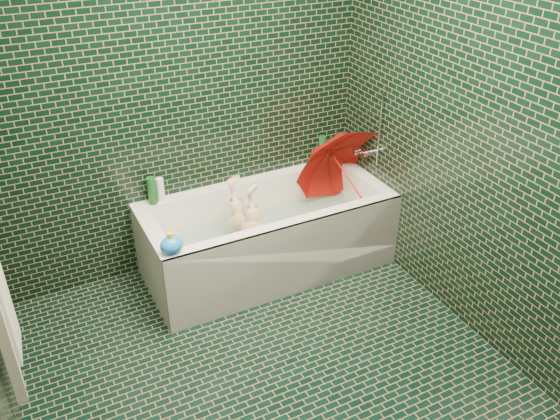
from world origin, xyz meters
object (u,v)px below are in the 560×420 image
child (253,238)px  rubber_duck (321,157)px  bathtub (268,243)px  bath_toy (172,245)px  umbrella (347,177)px

child → rubber_duck: bearing=98.5°
bathtub → bath_toy: (-0.77, -0.30, 0.40)m
umbrella → rubber_duck: bearing=103.0°
bath_toy → child: bearing=11.2°
rubber_duck → bath_toy: (-1.39, -0.65, 0.02)m
bathtub → umbrella: 0.73m
bathtub → umbrella: umbrella is taller
bath_toy → rubber_duck: bearing=13.8°
umbrella → bath_toy: size_ratio=4.22×
child → umbrella: (0.76, 0.02, 0.28)m
child → rubber_duck: size_ratio=7.64×
child → rubber_duck: rubber_duck is taller
bathtub → umbrella: (0.63, -0.00, 0.38)m
bathtub → rubber_duck: (0.62, 0.36, 0.38)m
child → bath_toy: bearing=-86.2°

